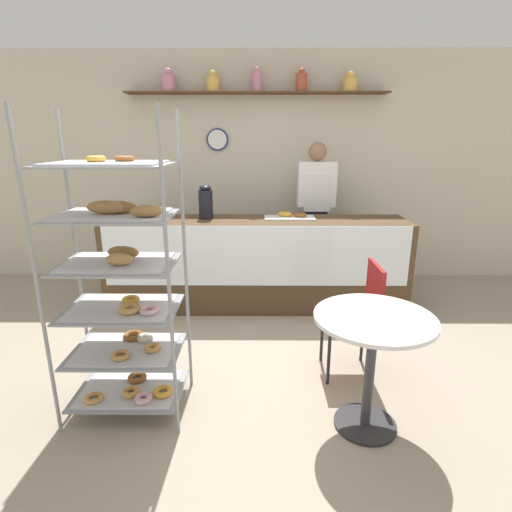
{
  "coord_description": "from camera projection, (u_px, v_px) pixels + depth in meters",
  "views": [
    {
      "loc": [
        0.02,
        -2.72,
        1.73
      ],
      "look_at": [
        0.0,
        0.45,
        0.79
      ],
      "focal_mm": 28.0,
      "sensor_mm": 36.0,
      "label": 1
    }
  ],
  "objects": [
    {
      "name": "back_wall",
      "position": [
        257.0,
        168.0,
        4.88
      ],
      "size": [
        10.0,
        0.3,
        2.7
      ],
      "color": "beige",
      "rests_on": "ground_plane"
    },
    {
      "name": "ground_plane",
      "position": [
        256.0,
        370.0,
        3.09
      ],
      "size": [
        14.0,
        14.0,
        0.0
      ],
      "primitive_type": "plane",
      "color": "gray"
    },
    {
      "name": "coffee_carafe",
      "position": [
        206.0,
        202.0,
        4.06
      ],
      "size": [
        0.14,
        0.14,
        0.34
      ],
      "color": "black",
      "rests_on": "display_counter"
    },
    {
      "name": "cafe_chair",
      "position": [
        361.0,
        308.0,
        2.92
      ],
      "size": [
        0.38,
        0.38,
        0.86
      ],
      "rotation": [
        0.0,
        0.0,
        4.71
      ],
      "color": "black",
      "rests_on": "ground_plane"
    },
    {
      "name": "display_counter",
      "position": [
        256.0,
        263.0,
        4.18
      ],
      "size": [
        3.08,
        0.62,
        0.93
      ],
      "color": "#4C3823",
      "rests_on": "ground_plane"
    },
    {
      "name": "cafe_table",
      "position": [
        372.0,
        345.0,
        2.34
      ],
      "size": [
        0.7,
        0.7,
        0.75
      ],
      "color": "#262628",
      "rests_on": "ground_plane"
    },
    {
      "name": "pastry_rack",
      "position": [
        121.0,
        285.0,
        2.43
      ],
      "size": [
        0.74,
        0.52,
        1.89
      ],
      "color": "gray",
      "rests_on": "ground_plane"
    },
    {
      "name": "donut_tray_counter",
      "position": [
        290.0,
        216.0,
        4.15
      ],
      "size": [
        0.52,
        0.27,
        0.05
      ],
      "color": "silver",
      "rests_on": "display_counter"
    },
    {
      "name": "person_worker",
      "position": [
        315.0,
        211.0,
        4.58
      ],
      "size": [
        0.42,
        0.23,
        1.69
      ],
      "color": "#282833",
      "rests_on": "ground_plane"
    }
  ]
}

